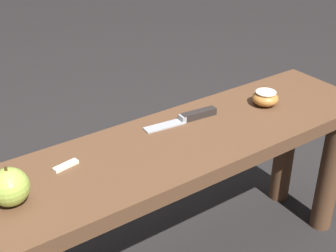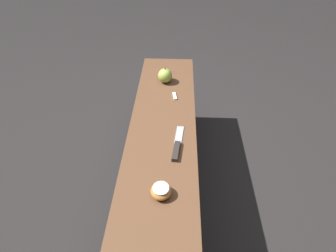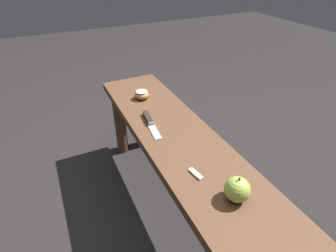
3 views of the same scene
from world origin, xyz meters
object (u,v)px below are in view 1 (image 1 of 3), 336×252
knife (190,117)px  apple_whole (10,187)px  wooden_bench (162,180)px  apple_cut (265,98)px

knife → apple_whole: bearing=14.8°
apple_whole → wooden_bench: bearing=-178.9°
wooden_bench → apple_cut: apple_cut is taller
apple_whole → apple_cut: 0.76m
wooden_bench → apple_whole: size_ratio=14.30×
wooden_bench → apple_whole: (0.38, 0.01, 0.15)m
knife → wooden_bench: bearing=32.4°
wooden_bench → apple_cut: 0.40m
apple_cut → wooden_bench: bearing=2.6°
knife → apple_cut: apple_cut is taller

